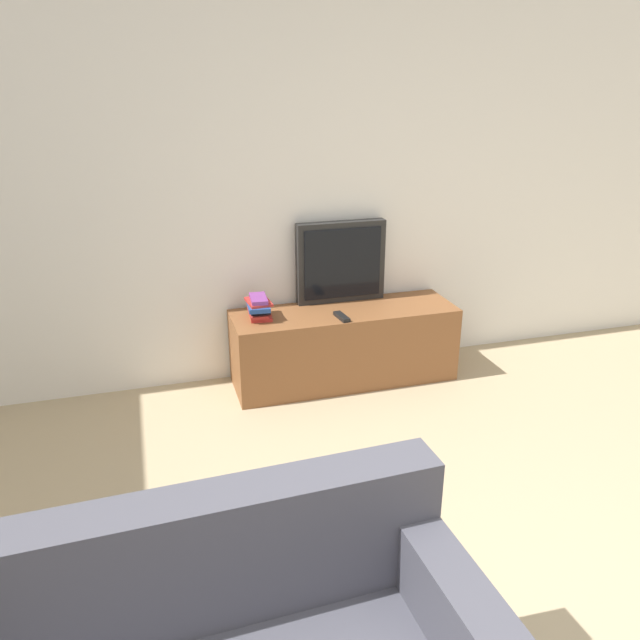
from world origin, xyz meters
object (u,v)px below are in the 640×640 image
television (341,262)px  remote_on_stand (342,317)px  tv_stand (344,345)px  book_stack (259,307)px

television → remote_on_stand: television is taller
tv_stand → television: size_ratio=2.45×
tv_stand → television: bearing=80.0°
book_stack → remote_on_stand: 0.53m
remote_on_stand → tv_stand: bearing=64.6°
tv_stand → remote_on_stand: 0.31m
book_stack → remote_on_stand: bearing=-17.3°
television → book_stack: bearing=-164.0°
book_stack → television: bearing=16.0°
remote_on_stand → book_stack: bearing=162.7°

